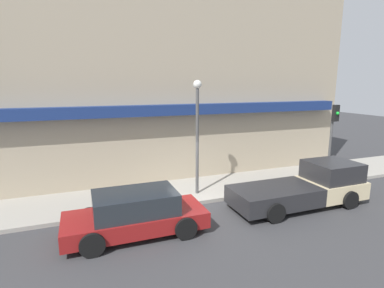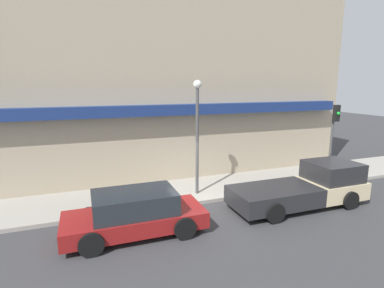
# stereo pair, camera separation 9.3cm
# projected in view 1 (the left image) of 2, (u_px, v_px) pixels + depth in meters

# --- Properties ---
(ground_plane) EXTENTS (80.00, 80.00, 0.00)m
(ground_plane) POSITION_uv_depth(u_px,v_px,m) (203.00, 204.00, 12.60)
(ground_plane) COLOR #38383A
(sidewalk) EXTENTS (36.00, 3.10, 0.16)m
(sidewalk) POSITION_uv_depth(u_px,v_px,m) (190.00, 190.00, 14.01)
(sidewalk) COLOR #9E998E
(sidewalk) RESTS_ON ground
(building) EXTENTS (19.80, 3.80, 11.16)m
(building) POSITION_uv_depth(u_px,v_px,m) (170.00, 72.00, 15.71)
(building) COLOR tan
(building) RESTS_ON ground
(pickup_truck) EXTENTS (5.78, 2.18, 1.72)m
(pickup_truck) POSITION_uv_depth(u_px,v_px,m) (306.00, 187.00, 12.43)
(pickup_truck) COLOR beige
(pickup_truck) RESTS_ON ground
(parked_car) EXTENTS (4.66, 2.09, 1.47)m
(parked_car) POSITION_uv_depth(u_px,v_px,m) (136.00, 213.00, 9.99)
(parked_car) COLOR maroon
(parked_car) RESTS_ON ground
(fire_hydrant) EXTENTS (0.20, 0.20, 0.62)m
(fire_hydrant) POSITION_uv_depth(u_px,v_px,m) (144.00, 195.00, 12.33)
(fire_hydrant) COLOR yellow
(fire_hydrant) RESTS_ON sidewalk
(street_lamp) EXTENTS (0.36, 0.36, 4.98)m
(street_lamp) POSITION_uv_depth(u_px,v_px,m) (197.00, 123.00, 12.83)
(street_lamp) COLOR #4C4C4C
(street_lamp) RESTS_ON sidewalk
(traffic_light) EXTENTS (0.28, 0.42, 3.82)m
(traffic_light) POSITION_uv_depth(u_px,v_px,m) (333.00, 129.00, 14.77)
(traffic_light) COLOR #4C4C4C
(traffic_light) RESTS_ON sidewalk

